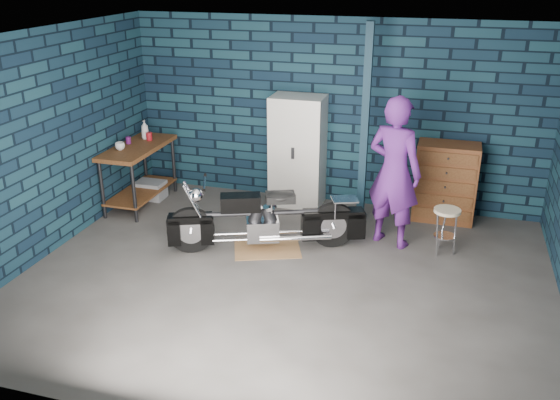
# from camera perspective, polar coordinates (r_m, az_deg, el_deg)

# --- Properties ---
(ground) EXTENTS (6.00, 6.00, 0.00)m
(ground) POSITION_cam_1_polar(r_m,az_deg,el_deg) (6.91, 0.51, -7.50)
(ground) COLOR #55514F
(ground) RESTS_ON ground
(room_walls) EXTENTS (6.02, 5.01, 2.71)m
(room_walls) POSITION_cam_1_polar(r_m,az_deg,el_deg) (6.71, 1.88, 9.10)
(room_walls) COLOR black
(room_walls) RESTS_ON ground
(support_post) EXTENTS (0.10, 0.10, 2.70)m
(support_post) POSITION_cam_1_polar(r_m,az_deg,el_deg) (8.07, 8.17, 7.10)
(support_post) COLOR #102634
(support_post) RESTS_ON ground
(workbench) EXTENTS (0.60, 1.40, 0.91)m
(workbench) POSITION_cam_1_polar(r_m,az_deg,el_deg) (9.00, -13.34, 2.33)
(workbench) COLOR brown
(workbench) RESTS_ON ground
(drip_mat) EXTENTS (0.99, 0.88, 0.01)m
(drip_mat) POSITION_cam_1_polar(r_m,az_deg,el_deg) (7.57, -1.25, -4.65)
(drip_mat) COLOR olive
(drip_mat) RESTS_ON ground
(motorcycle) EXTENTS (2.17, 1.30, 0.93)m
(motorcycle) POSITION_cam_1_polar(r_m,az_deg,el_deg) (7.37, -1.28, -1.46)
(motorcycle) COLOR black
(motorcycle) RESTS_ON ground
(person) EXTENTS (0.83, 0.69, 1.93)m
(person) POSITION_cam_1_polar(r_m,az_deg,el_deg) (7.49, 10.93, 2.64)
(person) COLOR #5A2079
(person) RESTS_ON ground
(storage_bin) EXTENTS (0.43, 0.31, 0.27)m
(storage_bin) POSITION_cam_1_polar(r_m,az_deg,el_deg) (9.30, -12.34, 0.96)
(storage_bin) COLOR gray
(storage_bin) RESTS_ON ground
(locker) EXTENTS (0.76, 0.54, 1.63)m
(locker) POSITION_cam_1_polar(r_m,az_deg,el_deg) (8.67, 1.70, 4.70)
(locker) COLOR silver
(locker) RESTS_ON ground
(tool_chest) EXTENTS (0.83, 0.46, 1.10)m
(tool_chest) POSITION_cam_1_polar(r_m,az_deg,el_deg) (8.50, 15.64, 1.62)
(tool_chest) COLOR brown
(tool_chest) RESTS_ON ground
(shop_stool) EXTENTS (0.41, 0.41, 0.60)m
(shop_stool) POSITION_cam_1_polar(r_m,az_deg,el_deg) (7.60, 15.60, -2.93)
(shop_stool) COLOR beige
(shop_stool) RESTS_ON ground
(cup_a) EXTENTS (0.18, 0.18, 0.11)m
(cup_a) POSITION_cam_1_polar(r_m,az_deg,el_deg) (8.71, -15.15, 5.02)
(cup_a) COLOR beige
(cup_a) RESTS_ON workbench
(mug_purple) EXTENTS (0.10, 0.10, 0.10)m
(mug_purple) POSITION_cam_1_polar(r_m,az_deg,el_deg) (8.98, -14.39, 5.60)
(mug_purple) COLOR #59175D
(mug_purple) RESTS_ON workbench
(mug_red) EXTENTS (0.09, 0.09, 0.12)m
(mug_red) POSITION_cam_1_polar(r_m,az_deg,el_deg) (9.07, -12.48, 6.00)
(mug_red) COLOR maroon
(mug_red) RESTS_ON workbench
(bottle) EXTENTS (0.12, 0.12, 0.29)m
(bottle) POSITION_cam_1_polar(r_m,az_deg,el_deg) (9.14, -12.88, 6.63)
(bottle) COLOR gray
(bottle) RESTS_ON workbench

